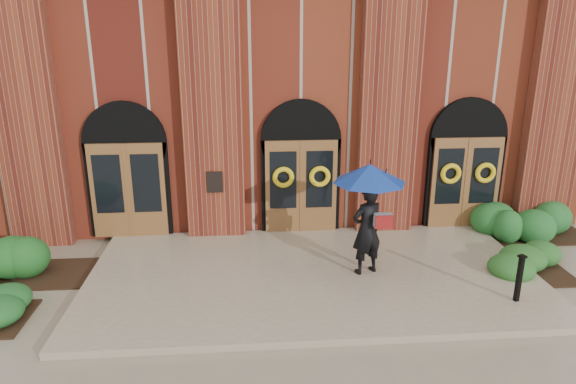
{
  "coord_description": "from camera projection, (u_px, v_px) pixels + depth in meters",
  "views": [
    {
      "loc": [
        -1.4,
        -10.25,
        5.36
      ],
      "look_at": [
        -0.49,
        1.0,
        1.8
      ],
      "focal_mm": 32.0,
      "sensor_mm": 36.0,
      "label": 1
    }
  ],
  "objects": [
    {
      "name": "man_with_umbrella",
      "position": [
        369.0,
        198.0,
        11.06
      ],
      "size": [
        2.05,
        2.05,
        2.51
      ],
      "rotation": [
        0.0,
        0.0,
        3.52
      ],
      "color": "black",
      "rests_on": "landing"
    },
    {
      "name": "hedge_wall_left",
      "position": [
        22.0,
        258.0,
        11.61
      ],
      "size": [
        3.36,
        1.34,
        0.86
      ],
      "primitive_type": "ellipsoid",
      "color": "#1A4F1A",
      "rests_on": "ground"
    },
    {
      "name": "church_building",
      "position": [
        284.0,
        84.0,
        18.76
      ],
      "size": [
        16.2,
        12.53,
        7.0
      ],
      "color": "maroon",
      "rests_on": "ground"
    },
    {
      "name": "landing",
      "position": [
        312.0,
        275.0,
        11.58
      ],
      "size": [
        10.0,
        5.3,
        0.15
      ],
      "primitive_type": "cube",
      "color": "tan",
      "rests_on": "ground"
    },
    {
      "name": "hedge_wall_right",
      "position": [
        522.0,
        221.0,
        13.89
      ],
      "size": [
        3.29,
        1.32,
        0.84
      ],
      "primitive_type": "ellipsoid",
      "color": "#1E5722",
      "rests_on": "ground"
    },
    {
      "name": "metal_post",
      "position": [
        519.0,
        277.0,
        10.2
      ],
      "size": [
        0.17,
        0.17,
        0.99
      ],
      "rotation": [
        0.0,
        0.0,
        0.31
      ],
      "color": "black",
      "rests_on": "landing"
    },
    {
      "name": "ground",
      "position": [
        313.0,
        281.0,
        11.46
      ],
      "size": [
        90.0,
        90.0,
        0.0
      ],
      "primitive_type": "plane",
      "color": "gray",
      "rests_on": "ground"
    },
    {
      "name": "hedge_front_right",
      "position": [
        534.0,
        263.0,
        11.78
      ],
      "size": [
        1.5,
        1.28,
        0.53
      ],
      "primitive_type": "ellipsoid",
      "color": "#24561F",
      "rests_on": "ground"
    }
  ]
}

